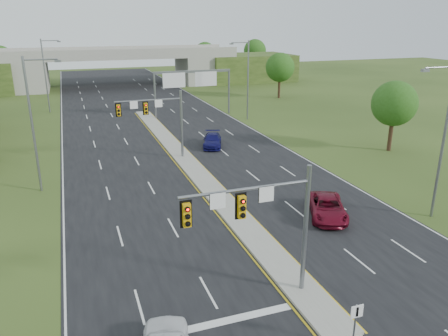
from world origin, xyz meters
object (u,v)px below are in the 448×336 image
signal_mast_far (159,115)px  car_far_b (212,140)px  sign_gantry (192,80)px  signal_mast_near (266,216)px  car_far_a (327,207)px  keep_right_sign (356,319)px  overpass (118,70)px

signal_mast_far → car_far_b: size_ratio=1.44×
sign_gantry → car_far_b: bearing=-98.2°
signal_mast_near → sign_gantry: size_ratio=0.60×
sign_gantry → car_far_a: 37.73m
keep_right_sign → overpass: 84.55m
sign_gantry → signal_mast_far: bearing=-114.1°
signal_mast_near → sign_gantry: (8.95, 44.99, 0.51)m
overpass → car_far_a: bearing=-85.1°
signal_mast_near → car_far_b: signal_mast_near is taller
sign_gantry → overpass: overpass is taller
overpass → signal_mast_near: bearing=-91.6°
overpass → car_far_b: overpass is taller
overpass → car_far_b: bearing=-85.3°
signal_mast_far → overpass: 55.13m
overpass → signal_mast_far: bearing=-92.4°
sign_gantry → car_far_a: sign_gantry is taller
sign_gantry → signal_mast_near: bearing=-101.2°
car_far_b → overpass: bearing=114.3°
signal_mast_far → car_far_a: (8.51, -17.46, -3.97)m
signal_mast_near → signal_mast_far: 25.00m
signal_mast_near → overpass: 80.11m
keep_right_sign → car_far_a: bearing=62.5°
overpass → car_far_a: overpass is taller
signal_mast_near → car_far_a: bearing=41.5°
car_far_a → car_far_b: bearing=119.4°
signal_mast_near → overpass: overpass is taller
signal_mast_near → sign_gantry: bearing=78.8°
signal_mast_far → keep_right_sign: 29.71m
overpass → car_far_a: size_ratio=15.20×
keep_right_sign → sign_gantry: 50.04m
signal_mast_near → keep_right_sign: 5.94m
sign_gantry → car_far_a: size_ratio=2.20×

